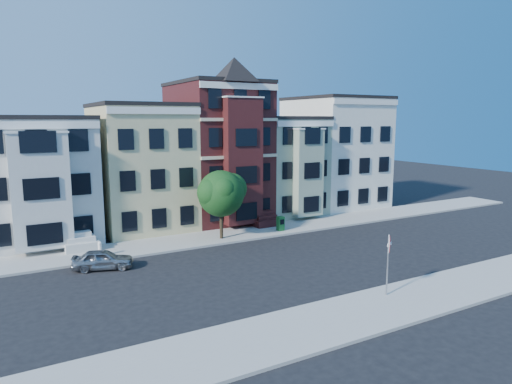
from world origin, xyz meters
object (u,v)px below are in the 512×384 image
street_tree (221,197)px  newspaper_box (281,223)px  parked_car (103,259)px  stop_sign (388,261)px  fire_hydrant (100,250)px

street_tree → newspaper_box: bearing=-1.3°
street_tree → parked_car: (-9.15, -2.55, -2.72)m
stop_sign → fire_hydrant: bearing=104.4°
parked_car → stop_sign: stop_sign is taller
newspaper_box → stop_sign: bearing=-103.4°
stop_sign → newspaper_box: bearing=54.9°
parked_car → newspaper_box: newspaper_box is taller
newspaper_box → fire_hydrant: (-14.05, -0.07, -0.18)m
parked_car → fire_hydrant: bearing=10.5°
street_tree → newspaper_box: street_tree is taller
parked_car → newspaper_box: size_ratio=3.12×
street_tree → parked_car: size_ratio=1.78×
street_tree → parked_car: 9.88m
street_tree → parked_car: street_tree is taller
fire_hydrant → stop_sign: stop_sign is taller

